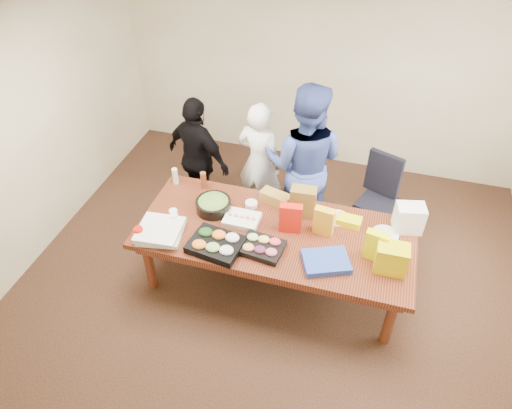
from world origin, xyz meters
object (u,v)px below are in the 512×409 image
(person_right, at_px, (304,163))
(salad_bowl, at_px, (213,205))
(person_center, at_px, (259,163))
(conference_table, at_px, (274,257))
(sheet_cake, at_px, (242,220))
(office_chair, at_px, (378,202))

(person_right, height_order, salad_bowl, person_right)
(person_center, bearing_deg, conference_table, 124.96)
(conference_table, xyz_separation_m, person_right, (0.08, 0.95, 0.59))
(conference_table, distance_m, salad_bowl, 0.85)
(person_right, distance_m, salad_bowl, 1.14)
(salad_bowl, bearing_deg, conference_table, -11.44)
(conference_table, bearing_deg, person_center, 113.83)
(person_center, xyz_separation_m, sheet_cake, (0.10, -1.01, -0.01))
(conference_table, distance_m, person_right, 1.12)
(person_center, xyz_separation_m, person_right, (0.55, -0.11, 0.18))
(office_chair, xyz_separation_m, sheet_cake, (-1.35, -1.04, 0.28))
(office_chair, distance_m, person_right, 1.02)
(office_chair, distance_m, person_center, 1.48)
(office_chair, bearing_deg, sheet_cake, -121.40)
(person_right, xyz_separation_m, salad_bowl, (-0.80, -0.80, -0.16))
(person_right, distance_m, sheet_cake, 1.02)
(person_center, distance_m, salad_bowl, 0.94)
(person_right, relative_size, salad_bowl, 5.15)
(sheet_cake, height_order, salad_bowl, salad_bowl)
(office_chair, bearing_deg, salad_bowl, -129.98)
(person_right, bearing_deg, salad_bowl, 43.82)
(conference_table, distance_m, office_chair, 1.47)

